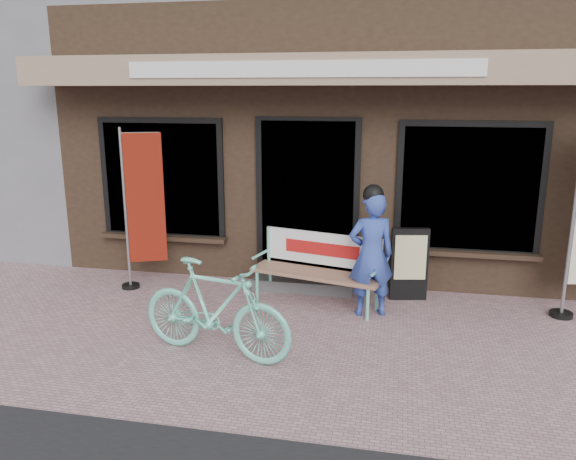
% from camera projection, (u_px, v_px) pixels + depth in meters
% --- Properties ---
extents(ground, '(70.00, 70.00, 0.00)m').
position_uv_depth(ground, '(274.00, 347.00, 5.67)').
color(ground, '#A98186').
rests_on(ground, ground).
extents(storefront, '(7.00, 6.77, 6.00)m').
position_uv_depth(storefront, '(337.00, 62.00, 9.66)').
color(storefront, black).
rests_on(storefront, ground).
extents(bench, '(1.63, 0.77, 0.86)m').
position_uv_depth(bench, '(319.00, 263.00, 6.73)').
color(bench, '#6FDABF').
rests_on(bench, ground).
extents(person, '(0.60, 0.49, 1.52)m').
position_uv_depth(person, '(371.00, 252.00, 6.33)').
color(person, '#3148A9').
rests_on(person, ground).
extents(bicycle, '(1.67, 0.79, 0.97)m').
position_uv_depth(bicycle, '(215.00, 309.00, 5.38)').
color(bicycle, '#6FDABF').
rests_on(bicycle, ground).
extents(nobori_red, '(0.61, 0.34, 2.08)m').
position_uv_depth(nobori_red, '(142.00, 207.00, 7.15)').
color(nobori_red, gray).
rests_on(nobori_red, ground).
extents(menu_stand, '(0.46, 0.18, 0.91)m').
position_uv_depth(menu_stand, '(409.00, 263.00, 6.85)').
color(menu_stand, black).
rests_on(menu_stand, ground).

